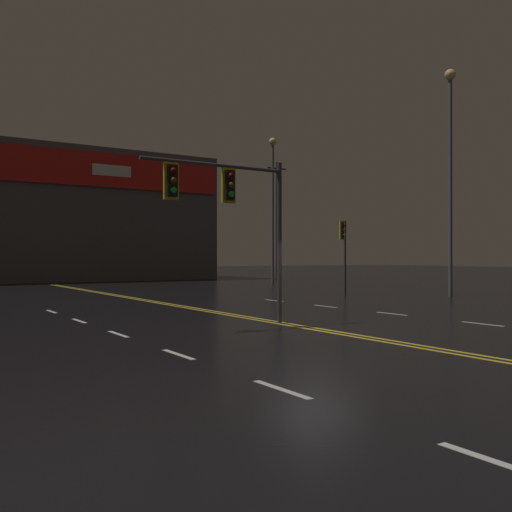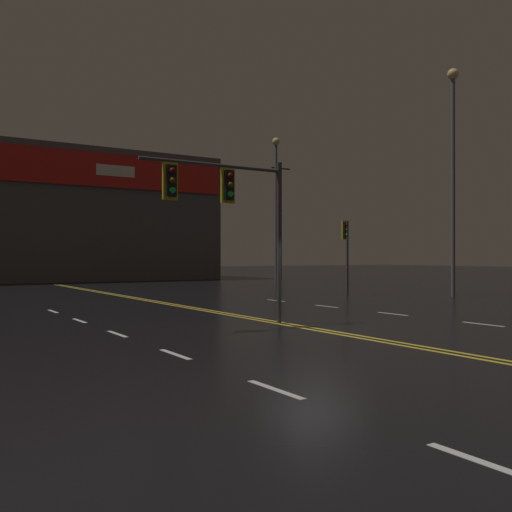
{
  "view_description": "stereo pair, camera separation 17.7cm",
  "coord_description": "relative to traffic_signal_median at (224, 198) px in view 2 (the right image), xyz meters",
  "views": [
    {
      "loc": [
        -9.73,
        -12.29,
        1.95
      ],
      "look_at": [
        0.0,
        2.92,
        2.0
      ],
      "focal_mm": 40.0,
      "sensor_mm": 36.0,
      "label": 1
    },
    {
      "loc": [
        -9.58,
        -12.38,
        1.95
      ],
      "look_at": [
        0.0,
        2.92,
        2.0
      ],
      "focal_mm": 40.0,
      "sensor_mm": 36.0,
      "label": 2
    }
  ],
  "objects": [
    {
      "name": "ground_plane",
      "position": [
        1.91,
        -1.55,
        -3.61
      ],
      "size": [
        200.0,
        200.0,
        0.0
      ],
      "primitive_type": "plane",
      "color": "black"
    },
    {
      "name": "road_markings",
      "position": [
        2.81,
        -3.07,
        -3.61
      ],
      "size": [
        14.49,
        60.0,
        0.01
      ],
      "color": "gold",
      "rests_on": "ground"
    },
    {
      "name": "traffic_signal_median",
      "position": [
        0.0,
        0.0,
        0.0
      ],
      "size": [
        4.42,
        0.36,
        4.76
      ],
      "color": "#38383D",
      "rests_on": "ground"
    },
    {
      "name": "traffic_signal_corner_northeast",
      "position": [
        12.24,
        8.94,
        -0.75
      ],
      "size": [
        0.42,
        0.36,
        3.89
      ],
      "color": "#38383D",
      "rests_on": "ground"
    },
    {
      "name": "streetlight_near_right",
      "position": [
        15.84,
        5.01,
        3.5
      ],
      "size": [
        0.56,
        0.56,
        11.44
      ],
      "color": "#59595E",
      "rests_on": "ground"
    },
    {
      "name": "streetlight_far_right",
      "position": [
        16.09,
        21.23,
        3.2
      ],
      "size": [
        0.56,
        0.56,
        10.89
      ],
      "color": "#59595E",
      "rests_on": "ground"
    },
    {
      "name": "building_backdrop",
      "position": [
        1.91,
        36.5,
        1.86
      ],
      "size": [
        30.16,
        10.23,
        10.92
      ],
      "color": "#4C4C51",
      "rests_on": "ground"
    },
    {
      "name": "utility_pole_row",
      "position": [
        2.46,
        32.07,
        1.9
      ],
      "size": [
        45.6,
        0.26,
        11.3
      ],
      "color": "#4C3828",
      "rests_on": "ground"
    }
  ]
}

